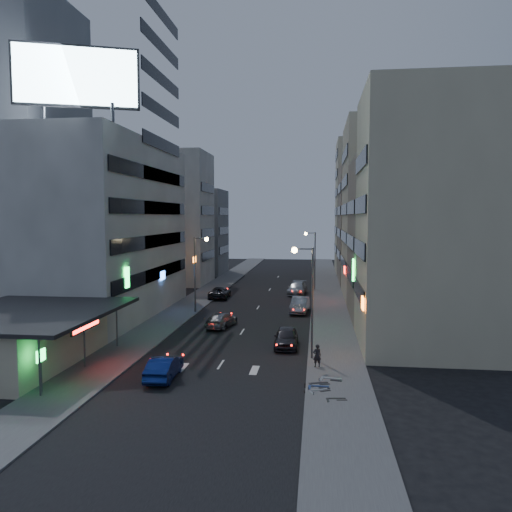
% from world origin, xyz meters
% --- Properties ---
extents(ground, '(180.00, 180.00, 0.00)m').
position_xyz_m(ground, '(0.00, 0.00, 0.00)').
color(ground, black).
rests_on(ground, ground).
extents(sidewalk_left, '(4.00, 120.00, 0.12)m').
position_xyz_m(sidewalk_left, '(-8.00, 30.00, 0.06)').
color(sidewalk_left, '#4C4C4F').
rests_on(sidewalk_left, ground).
extents(sidewalk_right, '(4.00, 120.00, 0.12)m').
position_xyz_m(sidewalk_right, '(8.00, 30.00, 0.06)').
color(sidewalk_right, '#4C4C4F').
rests_on(sidewalk_right, ground).
extents(food_court, '(11.00, 13.00, 3.88)m').
position_xyz_m(food_court, '(-13.90, 2.00, 1.98)').
color(food_court, beige).
rests_on(food_court, ground).
extents(white_building, '(14.00, 24.00, 18.00)m').
position_xyz_m(white_building, '(-17.00, 20.00, 9.00)').
color(white_building, silver).
rests_on(white_building, ground).
extents(grey_tower, '(10.00, 14.00, 34.00)m').
position_xyz_m(grey_tower, '(-26.00, 23.00, 17.00)').
color(grey_tower, slate).
rests_on(grey_tower, ground).
extents(shophouse_near, '(10.00, 11.00, 20.00)m').
position_xyz_m(shophouse_near, '(15.00, 10.50, 10.00)').
color(shophouse_near, beige).
rests_on(shophouse_near, ground).
extents(shophouse_mid, '(11.00, 12.00, 16.00)m').
position_xyz_m(shophouse_mid, '(15.50, 22.00, 8.00)').
color(shophouse_mid, gray).
rests_on(shophouse_mid, ground).
extents(shophouse_far, '(10.00, 14.00, 22.00)m').
position_xyz_m(shophouse_far, '(15.00, 35.00, 11.00)').
color(shophouse_far, beige).
rests_on(shophouse_far, ground).
extents(far_left_a, '(11.00, 10.00, 20.00)m').
position_xyz_m(far_left_a, '(-15.50, 45.00, 10.00)').
color(far_left_a, silver).
rests_on(far_left_a, ground).
extents(far_left_b, '(12.00, 10.00, 15.00)m').
position_xyz_m(far_left_b, '(-16.00, 58.00, 7.50)').
color(far_left_b, slate).
rests_on(far_left_b, ground).
extents(far_right_a, '(11.00, 12.00, 18.00)m').
position_xyz_m(far_right_a, '(15.50, 50.00, 9.00)').
color(far_right_a, gray).
rests_on(far_right_a, ground).
extents(far_right_b, '(12.00, 12.00, 24.00)m').
position_xyz_m(far_right_b, '(16.00, 64.00, 12.00)').
color(far_right_b, beige).
rests_on(far_right_b, ground).
extents(billboard, '(9.52, 3.75, 6.20)m').
position_xyz_m(billboard, '(-12.99, 9.97, 21.66)').
color(billboard, '#595B60').
rests_on(billboard, white_building).
extents(street_lamp_right_near, '(1.60, 0.44, 8.02)m').
position_xyz_m(street_lamp_right_near, '(5.90, 6.00, 5.36)').
color(street_lamp_right_near, '#595B60').
rests_on(street_lamp_right_near, sidewalk_right).
extents(street_lamp_left, '(1.60, 0.44, 8.02)m').
position_xyz_m(street_lamp_left, '(-5.90, 22.00, 5.36)').
color(street_lamp_left, '#595B60').
rests_on(street_lamp_left, sidewalk_left).
extents(street_lamp_right_far, '(1.60, 0.44, 8.02)m').
position_xyz_m(street_lamp_right_far, '(5.90, 40.00, 5.36)').
color(street_lamp_right_far, '#595B60').
rests_on(street_lamp_right_far, sidewalk_right).
extents(parked_car_right_near, '(1.92, 4.58, 1.55)m').
position_xyz_m(parked_car_right_near, '(4.25, 9.29, 0.77)').
color(parked_car_right_near, '#2A292F').
rests_on(parked_car_right_near, ground).
extents(parked_car_right_mid, '(2.06, 5.05, 1.63)m').
position_xyz_m(parked_car_right_mid, '(4.80, 23.58, 0.81)').
color(parked_car_right_mid, '#93959B').
rests_on(parked_car_right_mid, ground).
extents(parked_car_left, '(2.58, 5.20, 1.42)m').
position_xyz_m(parked_car_left, '(-5.60, 31.87, 0.71)').
color(parked_car_left, '#242429').
rests_on(parked_car_left, ground).
extents(parked_car_right_far, '(2.68, 5.77, 1.63)m').
position_xyz_m(parked_car_right_far, '(4.03, 36.14, 0.82)').
color(parked_car_right_far, '#95999D').
rests_on(parked_car_right_far, ground).
extents(road_car_blue, '(1.69, 4.44, 1.45)m').
position_xyz_m(road_car_blue, '(-3.01, 0.62, 0.72)').
color(road_car_blue, navy).
rests_on(road_car_blue, ground).
extents(road_car_silver, '(2.71, 4.97, 1.37)m').
position_xyz_m(road_car_silver, '(-2.22, 15.62, 0.68)').
color(road_car_silver, gray).
rests_on(road_car_silver, ground).
extents(person, '(0.65, 0.53, 1.55)m').
position_xyz_m(person, '(6.68, 3.93, 0.89)').
color(person, black).
rests_on(person, sidewalk_right).
extents(scooter_black_a, '(0.78, 1.72, 1.02)m').
position_xyz_m(scooter_black_a, '(8.28, -1.72, 0.63)').
color(scooter_black_a, black).
rests_on(scooter_black_a, sidewalk_right).
extents(scooter_silver_a, '(1.30, 1.88, 1.10)m').
position_xyz_m(scooter_silver_a, '(7.26, -0.28, 0.67)').
color(scooter_silver_a, '#94959B').
rests_on(scooter_silver_a, sidewalk_right).
extents(scooter_blue, '(0.65, 1.88, 1.14)m').
position_xyz_m(scooter_blue, '(7.43, 0.12, 0.69)').
color(scooter_blue, navy).
rests_on(scooter_blue, sidewalk_right).
extents(scooter_black_b, '(1.11, 1.91, 1.10)m').
position_xyz_m(scooter_black_b, '(7.32, 0.89, 0.67)').
color(scooter_black_b, black).
rests_on(scooter_black_b, sidewalk_right).
extents(scooter_silver_b, '(1.06, 2.07, 1.21)m').
position_xyz_m(scooter_silver_b, '(8.28, 1.51, 0.73)').
color(scooter_silver_b, '#AEB0B6').
rests_on(scooter_silver_b, sidewalk_right).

